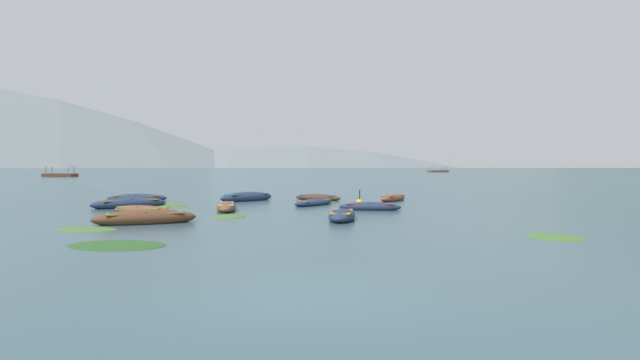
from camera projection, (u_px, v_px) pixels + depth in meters
ground_plane at (282, 168)px, 1504.00m from camera, size 6000.00×6000.00×0.00m
mountain_1 at (60, 94)px, 1534.12m from camera, size 1716.41×1716.41×442.33m
mountain_2 at (296, 109)px, 1670.72m from camera, size 1524.64×1524.64×380.55m
mountain_3 at (519, 125)px, 1739.17m from camera, size 704.17×704.17×289.62m
mountain_4 at (628, 110)px, 1841.57m from camera, size 1352.13×1352.13×410.89m
rowboat_0 at (370, 207)px, 25.62m from camera, size 3.23×1.45×0.51m
rowboat_1 at (143, 210)px, 23.54m from camera, size 3.52×2.67×0.50m
rowboat_2 at (318, 198)px, 33.34m from camera, size 3.27×2.73×0.50m
rowboat_3 at (137, 198)px, 32.48m from camera, size 3.72×1.31×0.57m
rowboat_4 at (226, 207)px, 25.43m from camera, size 1.26×3.76×0.55m
rowboat_5 at (129, 204)px, 27.22m from camera, size 4.03×3.31×0.66m
rowboat_6 at (393, 198)px, 32.58m from camera, size 2.61×3.15×0.54m
rowboat_7 at (145, 218)px, 19.57m from camera, size 4.02×2.33×0.66m
rowboat_8 at (342, 216)px, 20.92m from camera, size 1.67×3.41×0.55m
rowboat_9 at (314, 203)px, 28.84m from camera, size 2.85×3.17×0.45m
rowboat_10 at (247, 197)px, 32.63m from camera, size 3.83×3.68×0.71m
ferry_0 at (438, 171)px, 205.34m from camera, size 8.83×4.91×2.54m
ferry_1 at (60, 175)px, 110.34m from camera, size 7.51×4.21×2.54m
mooring_buoy at (360, 203)px, 29.37m from camera, size 0.44×0.44×0.99m
weed_patch_0 at (87, 230)px, 17.64m from camera, size 2.56×2.09×0.14m
weed_patch_1 at (167, 206)px, 28.55m from camera, size 2.87×2.84×0.14m
weed_patch_2 at (229, 217)px, 22.26m from camera, size 1.63×2.13×0.14m
weed_patch_3 at (117, 246)px, 14.08m from camera, size 3.25×2.63×0.14m
weed_patch_4 at (555, 237)px, 15.71m from camera, size 1.72×2.08×0.14m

